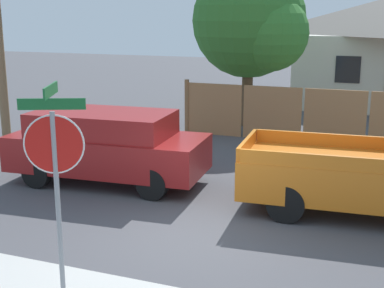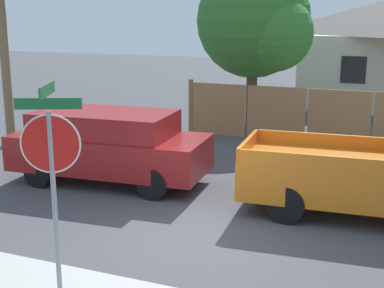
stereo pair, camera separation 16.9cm
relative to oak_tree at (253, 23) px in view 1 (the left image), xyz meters
name	(u,v)px [view 1 (the left image)]	position (x,y,z in m)	size (l,w,h in m)	color
ground_plane	(200,235)	(1.70, -10.17, -3.75)	(80.00, 80.00, 0.00)	#47474C
wooden_fence	(368,119)	(4.22, -1.85, -2.86)	(12.23, 0.12, 1.87)	#997047
oak_tree	(253,23)	(0.00, 0.00, 0.00)	(4.31, 4.10, 5.90)	brown
red_suv	(107,144)	(-1.56, -7.92, -2.77)	(4.91, 2.31, 1.78)	maroon
stop_sign	(55,161)	(0.77, -13.27, -1.57)	(0.82, 0.74, 3.20)	gray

